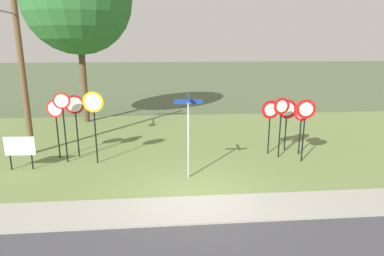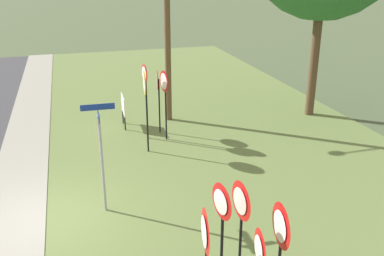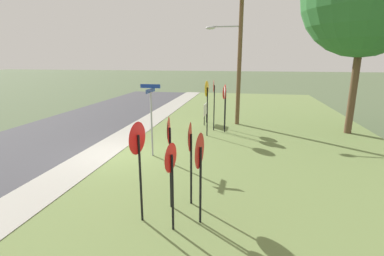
# 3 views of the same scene
# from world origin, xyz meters

# --- Properties ---
(ground_plane) EXTENTS (160.00, 160.00, 0.00)m
(ground_plane) POSITION_xyz_m (0.00, 0.00, 0.00)
(ground_plane) COLOR #4C5B3D
(road_asphalt) EXTENTS (44.00, 6.40, 0.01)m
(road_asphalt) POSITION_xyz_m (0.00, -4.80, 0.01)
(road_asphalt) COLOR #3D3D42
(road_asphalt) RESTS_ON ground_plane
(sidewalk_strip) EXTENTS (44.00, 1.60, 0.06)m
(sidewalk_strip) POSITION_xyz_m (0.00, -0.80, 0.03)
(sidewalk_strip) COLOR #99968C
(sidewalk_strip) RESTS_ON ground_plane
(grass_median) EXTENTS (44.00, 12.00, 0.04)m
(grass_median) POSITION_xyz_m (0.00, 6.00, 0.02)
(grass_median) COLOR olive
(grass_median) RESTS_ON ground_plane
(stop_sign_near_left) EXTENTS (0.64, 0.12, 2.76)m
(stop_sign_near_left) POSITION_xyz_m (-4.74, 3.48, 2.01)
(stop_sign_near_left) COLOR black
(stop_sign_near_left) RESTS_ON grass_median
(stop_sign_near_right) EXTENTS (0.79, 0.12, 2.81)m
(stop_sign_near_right) POSITION_xyz_m (-3.54, 3.26, 2.11)
(stop_sign_near_right) COLOR black
(stop_sign_near_right) RESTS_ON grass_median
(stop_sign_far_left) EXTENTS (0.75, 0.14, 2.56)m
(stop_sign_far_left) POSITION_xyz_m (-4.44, 4.11, 1.91)
(stop_sign_far_left) COLOR black
(stop_sign_far_left) RESTS_ON grass_median
(stop_sign_far_center) EXTENTS (0.70, 0.15, 2.40)m
(stop_sign_far_center) POSITION_xyz_m (-5.19, 4.03, 1.78)
(stop_sign_far_center) COLOR black
(stop_sign_far_center) RESTS_ON grass_median
(yield_sign_near_left) EXTENTS (0.83, 0.13, 2.25)m
(yield_sign_near_left) POSITION_xyz_m (4.32, 4.16, 1.71)
(yield_sign_near_left) COLOR black
(yield_sign_near_left) RESTS_ON grass_median
(yield_sign_near_right) EXTENTS (0.78, 0.12, 2.29)m
(yield_sign_near_right) POSITION_xyz_m (3.45, 3.77, 1.75)
(yield_sign_near_right) COLOR black
(yield_sign_near_right) RESTS_ON grass_median
(yield_sign_far_left) EXTENTS (0.76, 0.14, 2.49)m
(yield_sign_far_left) POSITION_xyz_m (4.49, 2.74, 1.90)
(yield_sign_far_left) COLOR black
(yield_sign_far_left) RESTS_ON grass_median
(yield_sign_far_right) EXTENTS (0.69, 0.15, 2.47)m
(yield_sign_far_right) POSITION_xyz_m (3.74, 3.28, 1.88)
(yield_sign_far_right) COLOR black
(yield_sign_far_right) RESTS_ON grass_median
(yield_sign_center) EXTENTS (0.66, 0.13, 2.11)m
(yield_sign_center) POSITION_xyz_m (4.72, 3.58, 1.59)
(yield_sign_center) COLOR black
(yield_sign_center) RESTS_ON grass_median
(street_name_post) EXTENTS (0.96, 0.82, 2.91)m
(street_name_post) POSITION_xyz_m (-0.11, 1.50, 1.78)
(street_name_post) COLOR #9EA0A8
(street_name_post) RESTS_ON grass_median
(utility_pole) EXTENTS (2.10, 2.12, 7.83)m
(utility_pole) POSITION_xyz_m (-6.52, 4.59, 4.30)
(utility_pole) COLOR brown
(utility_pole) RESTS_ON grass_median
(notice_board) EXTENTS (1.10, 0.08, 1.25)m
(notice_board) POSITION_xyz_m (-6.19, 2.84, 0.87)
(notice_board) COLOR black
(notice_board) RESTS_ON grass_median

